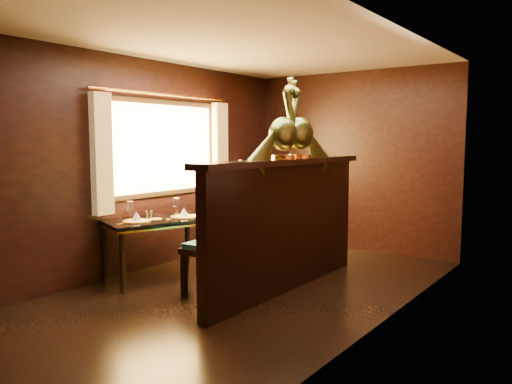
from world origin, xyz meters
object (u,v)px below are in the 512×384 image
chair_right (249,223)px  peacock_right (300,119)px  peacock_left (284,119)px  chair_left (222,226)px  dining_table (158,225)px

chair_right → peacock_right: 1.29m
peacock_right → peacock_left: bearing=-90.0°
chair_right → peacock_left: (0.58, -0.19, 1.14)m
chair_left → dining_table: bearing=172.1°
dining_table → peacock_right: 1.95m
dining_table → chair_right: bearing=57.4°
chair_left → peacock_left: bearing=49.7°
dining_table → chair_left: 1.00m
dining_table → chair_left: size_ratio=0.97×
dining_table → peacock_left: peacock_left is taller
chair_right → dining_table: bearing=-159.4°
chair_right → peacock_left: bearing=-36.0°
dining_table → chair_left: (1.00, -0.07, 0.09)m
chair_left → peacock_right: peacock_right is taller
chair_left → peacock_left: peacock_left is taller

